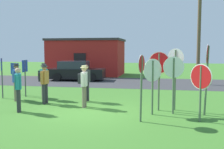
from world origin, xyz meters
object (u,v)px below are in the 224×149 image
Objects in this scene: stop_sign_rear_right at (174,75)px; person_on_left at (18,87)px; person_near_signs at (16,80)px; stop_sign_center_cluster at (207,68)px; info_panel_middle at (2,71)px; utility_pole at (199,22)px; stop_sign_leaning_right at (201,83)px; person_in_teal at (44,78)px; stop_sign_low_front at (153,77)px; person_with_sunhat at (84,83)px; stop_sign_leaning_left at (175,69)px; stop_sign_far_back at (141,78)px; stop_sign_tallest at (159,70)px; parked_car_on_street at (76,71)px; person_in_blue at (86,81)px; info_panel_leftmost at (25,71)px; person_in_dark_shirt at (44,81)px; info_panel_rightmost at (15,73)px.

person_on_left is (-5.78, -0.80, -0.50)m from stop_sign_rear_right.
person_near_signs is 1.03× the size of person_on_left.
stop_sign_center_cluster reaches higher than info_panel_middle.
info_panel_middle is at bearing -144.00° from utility_pole.
stop_sign_leaning_right is 7.34m from person_in_teal.
stop_sign_center_cluster reaches higher than stop_sign_low_front.
stop_sign_center_cluster is at bearing -8.80° from person_near_signs.
stop_sign_low_front reaches higher than person_with_sunhat.
stop_sign_leaning_right is 1.05m from stop_sign_center_cluster.
stop_sign_leaning_left is at bearing 47.31° from stop_sign_low_front.
stop_sign_center_cluster is (1.91, 0.23, 0.33)m from stop_sign_low_front.
stop_sign_tallest is (0.54, 1.78, 0.12)m from stop_sign_far_back.
parked_car_on_street is 2.62× the size of person_on_left.
stop_sign_low_front reaches higher than parked_car_on_street.
stop_sign_tallest is 1.77m from stop_sign_center_cluster.
info_panel_middle is at bearing 170.49° from stop_sign_tallest.
person_in_teal is (-2.16, 0.13, 0.06)m from person_in_blue.
parked_car_on_street is at bearing 82.59° from info_panel_middle.
person_in_teal is at bearing -82.40° from parked_car_on_street.
stop_sign_leaning_right is at bearing -48.54° from stop_sign_rear_right.
stop_sign_center_cluster is (1.69, -0.49, 0.14)m from stop_sign_tallest.
parked_car_on_street is 7.59m from info_panel_leftmost.
stop_sign_center_cluster is 4.82m from person_with_sunhat.
person_with_sunhat is 0.88× the size of info_panel_middle.
person_near_signs is at bearing 166.59° from stop_sign_low_front.
stop_sign_low_front is 6.49m from person_near_signs.
stop_sign_tallest is (-2.55, -8.63, -2.67)m from utility_pole.
stop_sign_far_back is at bearing -168.35° from stop_sign_leaning_right.
person_with_sunhat is (-2.50, 1.79, -0.46)m from stop_sign_far_back.
stop_sign_leaning_left reaches higher than stop_sign_far_back.
parked_car_on_street is 11.99m from stop_sign_low_front.
info_panel_leftmost reaches higher than person_in_dark_shirt.
person_in_dark_shirt is 1.03× the size of person_on_left.
info_panel_rightmost is (-4.30, 1.21, 0.20)m from person_in_blue.
stop_sign_leaning_left is 1.40× the size of person_near_signs.
person_in_blue is at bearing 101.31° from person_with_sunhat.
utility_pole is 11.22m from stop_sign_far_back.
stop_sign_leaning_left is 1.26m from stop_sign_low_front.
info_panel_leftmost is 1.08m from info_panel_middle.
person_near_signs is (-7.06, 1.23, -0.47)m from stop_sign_rear_right.
person_in_teal is at bearing 158.40° from stop_sign_low_front.
stop_sign_low_front is 3.65m from person_in_blue.
stop_sign_far_back is 1.32× the size of info_panel_rightmost.
info_panel_middle is at bearing 168.03° from stop_sign_rear_right.
stop_sign_low_front is 1.18× the size of person_in_dark_shirt.
stop_sign_far_back is (-1.16, -1.97, -0.17)m from stop_sign_leaning_left.
person_on_left is (-0.29, -1.65, -0.06)m from person_in_dark_shirt.
info_panel_leftmost is at bearing 152.78° from person_with_sunhat.
stop_sign_leaning_right is 1.78m from stop_sign_leaning_left.
person_near_signs is (-3.24, -0.43, 0.03)m from person_in_blue.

